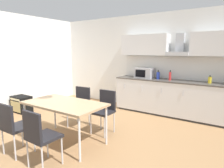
# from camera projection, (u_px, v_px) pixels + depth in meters

# --- Properties ---
(ground_plane) EXTENTS (8.54, 8.36, 0.02)m
(ground_plane) POSITION_uv_depth(u_px,v_px,m) (76.00, 141.00, 3.78)
(ground_plane) COLOR #9E754C
(wall_back) EXTENTS (6.83, 0.10, 2.69)m
(wall_back) POSITION_uv_depth(u_px,v_px,m) (142.00, 62.00, 5.88)
(wall_back) COLOR white
(wall_back) RESTS_ON ground_plane
(kitchen_counter) EXTENTS (3.21, 0.61, 0.93)m
(kitchen_counter) POSITION_uv_depth(u_px,v_px,m) (175.00, 98.00, 5.13)
(kitchen_counter) COLOR #333333
(kitchen_counter) RESTS_ON ground_plane
(backsplash_tile) EXTENTS (3.19, 0.02, 0.60)m
(backsplash_tile) POSITION_uv_depth(u_px,v_px,m) (180.00, 68.00, 5.24)
(backsplash_tile) COLOR silver
(backsplash_tile) RESTS_ON kitchen_counter
(upper_wall_cabinets) EXTENTS (3.19, 0.40, 0.56)m
(upper_wall_cabinets) POSITION_uv_depth(u_px,v_px,m) (179.00, 45.00, 5.01)
(upper_wall_cabinets) COLOR silver
(microwave) EXTENTS (0.48, 0.35, 0.28)m
(microwave) POSITION_uv_depth(u_px,v_px,m) (144.00, 73.00, 5.51)
(microwave) COLOR #ADADB2
(microwave) RESTS_ON kitchen_counter
(bottle_blue) EXTENTS (0.08, 0.08, 0.23)m
(bottle_blue) POSITION_uv_depth(u_px,v_px,m) (158.00, 75.00, 5.31)
(bottle_blue) COLOR blue
(bottle_blue) RESTS_ON kitchen_counter
(bottle_red) EXTENTS (0.06, 0.06, 0.26)m
(bottle_red) POSITION_uv_depth(u_px,v_px,m) (170.00, 76.00, 5.09)
(bottle_red) COLOR red
(bottle_red) RESTS_ON kitchen_counter
(bottle_yellow) EXTENTS (0.08, 0.08, 0.18)m
(bottle_yellow) POSITION_uv_depth(u_px,v_px,m) (210.00, 80.00, 4.62)
(bottle_yellow) COLOR yellow
(bottle_yellow) RESTS_ON kitchen_counter
(dining_table) EXTENTS (1.48, 0.82, 0.75)m
(dining_table) POSITION_uv_depth(u_px,v_px,m) (64.00, 105.00, 3.60)
(dining_table) COLOR tan
(dining_table) RESTS_ON ground_plane
(chair_near_left) EXTENTS (0.40, 0.40, 0.87)m
(chair_near_left) POSITION_uv_depth(u_px,v_px,m) (13.00, 124.00, 3.16)
(chair_near_left) COLOR black
(chair_near_left) RESTS_ON ground_plane
(chair_far_right) EXTENTS (0.40, 0.40, 0.87)m
(chair_far_right) POSITION_uv_depth(u_px,v_px,m) (105.00, 107.00, 4.09)
(chair_far_right) COLOR black
(chair_far_right) RESTS_ON ground_plane
(chair_far_left) EXTENTS (0.43, 0.43, 0.87)m
(chair_far_left) POSITION_uv_depth(u_px,v_px,m) (80.00, 102.00, 4.46)
(chair_far_left) COLOR black
(chair_far_left) RESTS_ON ground_plane
(chair_near_right) EXTENTS (0.41, 0.41, 0.87)m
(chair_near_right) POSITION_uv_depth(u_px,v_px,m) (39.00, 133.00, 2.80)
(chair_near_right) COLOR black
(chair_near_right) RESTS_ON ground_plane
(guitar_amp) EXTENTS (0.52, 0.37, 0.44)m
(guitar_amp) POSITION_uv_depth(u_px,v_px,m) (22.00, 104.00, 5.50)
(guitar_amp) COLOR black
(guitar_amp) RESTS_ON ground_plane
(pendant_lamp) EXTENTS (0.32, 0.32, 0.22)m
(pendant_lamp) POSITION_uv_depth(u_px,v_px,m) (62.00, 44.00, 3.42)
(pendant_lamp) COLOR silver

